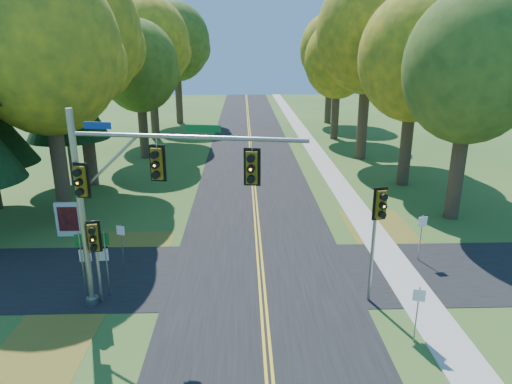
{
  "coord_description": "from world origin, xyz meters",
  "views": [
    {
      "loc": [
        -0.75,
        -16.18,
        9.68
      ],
      "look_at": [
        -0.16,
        3.98,
        3.2
      ],
      "focal_mm": 32.0,
      "sensor_mm": 36.0,
      "label": 1
    }
  ],
  "objects_px": {
    "east_signal_pole": "(378,217)",
    "route_sign_cluster": "(93,252)",
    "info_kiosk": "(69,219)",
    "traffic_mast": "(132,188)"
  },
  "relations": [
    {
      "from": "east_signal_pole",
      "to": "route_sign_cluster",
      "type": "bearing_deg",
      "value": 163.15
    },
    {
      "from": "east_signal_pole",
      "to": "info_kiosk",
      "type": "xyz_separation_m",
      "value": [
        -14.24,
        7.1,
        -2.7
      ]
    },
    {
      "from": "route_sign_cluster",
      "to": "east_signal_pole",
      "type": "bearing_deg",
      "value": -8.69
    },
    {
      "from": "traffic_mast",
      "to": "route_sign_cluster",
      "type": "relative_size",
      "value": 2.98
    },
    {
      "from": "route_sign_cluster",
      "to": "traffic_mast",
      "type": "bearing_deg",
      "value": -32.97
    },
    {
      "from": "traffic_mast",
      "to": "info_kiosk",
      "type": "height_order",
      "value": "traffic_mast"
    },
    {
      "from": "traffic_mast",
      "to": "info_kiosk",
      "type": "relative_size",
      "value": 4.46
    },
    {
      "from": "east_signal_pole",
      "to": "traffic_mast",
      "type": "bearing_deg",
      "value": 169.27
    },
    {
      "from": "info_kiosk",
      "to": "east_signal_pole",
      "type": "bearing_deg",
      "value": -26.14
    },
    {
      "from": "traffic_mast",
      "to": "info_kiosk",
      "type": "xyz_separation_m",
      "value": [
        -5.35,
        7.37,
        -4.0
      ]
    }
  ]
}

